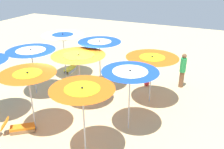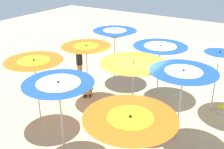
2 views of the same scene
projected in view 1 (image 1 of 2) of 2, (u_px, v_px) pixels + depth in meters
name	position (u px, v px, depth m)	size (l,w,h in m)	color
ground	(77.00, 106.00, 10.84)	(35.70, 35.70, 0.04)	#D1B57F
beach_umbrella_0	(63.00, 38.00, 12.88)	(2.21, 2.21, 2.45)	#B2B2B7
beach_umbrella_1	(31.00, 53.00, 11.04)	(2.22, 2.22, 2.26)	#B2B2B7
beach_umbrella_3	(100.00, 45.00, 11.52)	(2.05, 2.05, 2.48)	#B2B2B7
beach_umbrella_4	(79.00, 59.00, 10.17)	(2.27, 2.27, 2.35)	#B2B2B7
beach_umbrella_5	(28.00, 78.00, 8.35)	(1.97, 1.97, 2.38)	#B2B2B7
beach_umbrella_6	(152.00, 61.00, 10.37)	(2.25, 2.25, 2.20)	#B2B2B7
beach_umbrella_7	(130.00, 75.00, 8.36)	(2.00, 2.00, 2.44)	#B2B2B7
beach_umbrella_8	(82.00, 93.00, 7.14)	(1.95, 1.95, 2.45)	#B2B2B7
lounger_0	(99.00, 90.00, 11.69)	(0.88, 1.14, 0.65)	silver
lounger_1	(20.00, 127.00, 8.99)	(1.16, 1.01, 0.64)	olive
lounger_2	(71.00, 67.00, 14.35)	(0.43, 1.19, 0.67)	silver
beachgoer_0	(183.00, 70.00, 12.13)	(0.30, 0.30, 1.79)	brown
beach_ball	(147.00, 83.00, 12.57)	(0.28, 0.28, 0.28)	red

